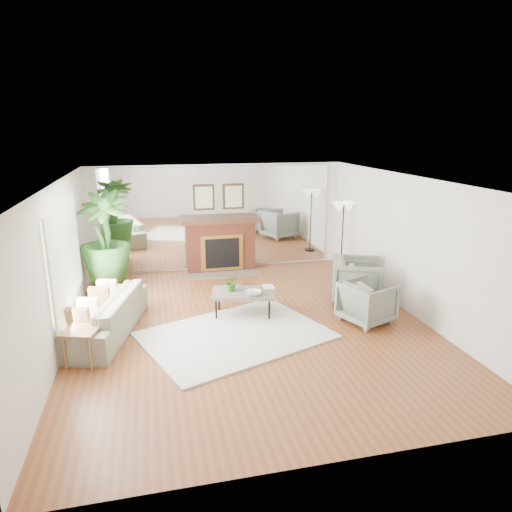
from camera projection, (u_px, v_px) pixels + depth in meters
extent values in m
plane|color=brown|center=(250.00, 325.00, 7.94)|extent=(7.00, 7.00, 0.00)
cube|color=silver|center=(59.00, 268.00, 6.95)|extent=(0.02, 7.00, 2.50)
cube|color=silver|center=(411.00, 246.00, 8.26)|extent=(0.02, 7.00, 2.50)
cube|color=silver|center=(219.00, 217.00, 10.87)|extent=(6.00, 0.02, 2.50)
cube|color=silver|center=(219.00, 218.00, 10.86)|extent=(5.40, 0.04, 2.40)
cube|color=#B2E09E|center=(65.00, 255.00, 7.31)|extent=(0.04, 2.40, 1.50)
cube|color=brown|center=(221.00, 246.00, 10.86)|extent=(1.60, 0.40, 1.20)
cube|color=gold|center=(222.00, 253.00, 10.69)|extent=(1.00, 0.04, 0.85)
cube|color=black|center=(222.00, 253.00, 10.67)|extent=(0.80, 0.04, 0.70)
cube|color=#695D53|center=(224.00, 274.00, 10.69)|extent=(1.70, 0.55, 0.03)
cube|color=#462716|center=(220.00, 220.00, 10.67)|extent=(1.85, 0.46, 0.10)
cube|color=#301E12|center=(204.00, 197.00, 10.61)|extent=(0.50, 0.04, 0.60)
cube|color=#301E12|center=(233.00, 196.00, 10.76)|extent=(0.50, 0.04, 0.60)
cube|color=silver|center=(235.00, 335.00, 7.53)|extent=(3.41, 2.93, 0.03)
cube|color=#695D53|center=(243.00, 293.00, 8.26)|extent=(1.26, 0.92, 0.06)
cylinder|color=black|center=(216.00, 310.00, 8.10)|extent=(0.03, 0.03, 0.40)
cylinder|color=black|center=(269.00, 310.00, 8.08)|extent=(0.03, 0.03, 0.40)
cylinder|color=black|center=(219.00, 300.00, 8.56)|extent=(0.03, 0.03, 0.40)
cylinder|color=black|center=(269.00, 300.00, 8.54)|extent=(0.03, 0.03, 0.40)
imported|color=gray|center=(103.00, 315.00, 7.54)|extent=(1.45, 2.45, 0.67)
imported|color=gray|center=(357.00, 280.00, 8.97)|extent=(1.21, 1.20, 0.86)
imported|color=gray|center=(367.00, 302.00, 7.99)|extent=(1.05, 1.03, 0.74)
cube|color=olive|center=(81.00, 331.00, 6.53)|extent=(0.58, 0.58, 0.04)
cylinder|color=olive|center=(64.00, 353.00, 6.44)|extent=(0.04, 0.04, 0.50)
cylinder|color=olive|center=(90.00, 354.00, 6.41)|extent=(0.04, 0.04, 0.50)
cylinder|color=olive|center=(76.00, 341.00, 6.79)|extent=(0.04, 0.04, 0.50)
cylinder|color=olive|center=(100.00, 342.00, 6.77)|extent=(0.04, 0.04, 0.50)
cylinder|color=black|center=(109.00, 283.00, 9.40)|extent=(0.61, 0.61, 0.44)
imported|color=#2E6324|center=(105.00, 236.00, 9.13)|extent=(1.20, 1.20, 1.81)
cylinder|color=black|center=(340.00, 272.00, 10.76)|extent=(0.29, 0.29, 0.04)
cylinder|color=black|center=(342.00, 240.00, 10.54)|extent=(0.03, 0.03, 1.64)
cone|color=beige|center=(339.00, 207.00, 10.30)|extent=(0.31, 0.31, 0.23)
cone|color=beige|center=(349.00, 207.00, 10.36)|extent=(0.31, 0.31, 0.23)
imported|color=#2E6324|center=(232.00, 282.00, 8.26)|extent=(0.34, 0.31, 0.32)
imported|color=olive|center=(253.00, 293.00, 8.09)|extent=(0.34, 0.34, 0.07)
imported|color=olive|center=(264.00, 287.00, 8.45)|extent=(0.20, 0.27, 0.02)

